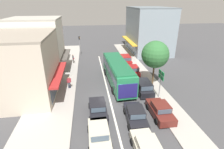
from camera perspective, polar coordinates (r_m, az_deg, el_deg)
The scene contains 20 objects.
ground_plane at distance 21.31m, azimuth -0.73°, elevation -8.10°, with size 140.00×140.00×0.00m, color #3F3F42.
lane_centre_line at distance 24.80m, azimuth -1.94°, elevation -3.37°, with size 0.20×28.00×0.01m, color silver.
sidewalk_left at distance 26.85m, azimuth -17.02°, elevation -2.14°, with size 5.20×44.00×0.14m, color #A39E96.
kerb_right at distance 27.81m, azimuth 10.39°, elevation -0.61°, with size 2.80×44.00×0.12m, color #A39E96.
shopfront_corner_near at distance 23.20m, azimuth -27.49°, elevation 2.24°, with size 8.49×9.08×7.63m.
shopfront_mid_block at distance 30.77m, azimuth -23.00°, elevation 8.59°, with size 8.49×7.12×8.64m.
building_right_far at distance 41.23m, azimuth 11.86°, elevation 13.93°, with size 9.09×11.61×9.78m.
city_bus at distance 24.55m, azimuth 1.85°, elevation 1.14°, with size 3.08×10.96×3.23m.
sedan_adjacent_lane_trail at distance 15.44m, azimuth -4.22°, elevation -19.08°, with size 1.94×4.22×1.47m.
sedan_behind_bus_mid at distance 17.67m, azimuth 7.65°, elevation -13.04°, with size 2.05×4.28×1.47m.
sedan_queue_far_back at distance 18.49m, azimuth -4.64°, elevation -11.08°, with size 1.92×4.21×1.47m.
parked_sedan_kerb_front at distance 18.85m, azimuth 15.44°, elevation -11.21°, with size 1.92×4.21×1.47m.
parked_wagon_kerb_second at distance 23.00m, azimuth 10.12°, elevation -3.90°, with size 1.99×4.52×1.58m.
parked_hatchback_kerb_third at distance 28.10m, azimuth 6.74°, elevation 1.30°, with size 1.82×3.70×1.54m.
parked_wagon_kerb_rear at distance 33.24m, azimuth 4.34°, elevation 4.90°, with size 1.95×4.50×1.58m.
traffic_light_downstreet at distance 38.10m, azimuth -10.58°, elevation 10.20°, with size 0.33×0.24×4.20m.
directional_road_sign at distance 21.19m, azimuth 15.70°, elevation -0.98°, with size 0.10×1.40×3.60m.
street_tree_right at distance 23.91m, azimuth 13.92°, elevation 6.33°, with size 3.63×3.63×6.26m.
pedestrian_with_handbag_near at distance 33.65m, azimuth -12.56°, elevation 5.21°, with size 0.42×0.64×1.63m.
pedestrian_browsing_midblock at distance 23.88m, azimuth -13.86°, elevation -2.33°, with size 0.56×0.28×1.63m.
Camera 1 is at (-2.33, -18.12, 10.97)m, focal length 28.00 mm.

